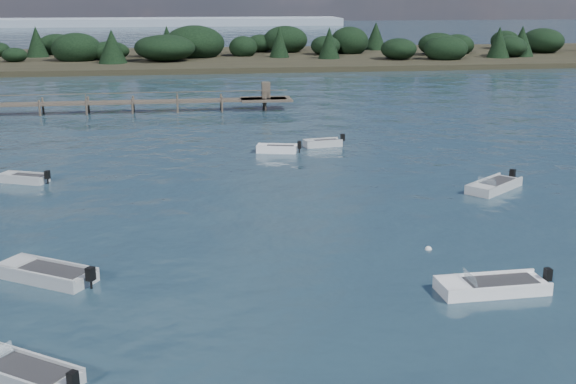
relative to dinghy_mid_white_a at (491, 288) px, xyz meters
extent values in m
plane|color=#172935|center=(-7.57, 57.94, -0.14)|extent=(400.00, 400.00, 0.00)
cube|color=white|center=(0.02, 0.00, -0.05)|extent=(4.32, 1.73, 0.62)
cube|color=white|center=(-1.60, -0.05, 0.31)|extent=(1.07, 1.47, 0.12)
cube|color=#28282B|center=(0.36, 0.01, 0.24)|extent=(2.94, 1.37, 0.11)
cube|color=white|center=(0.04, -0.75, 0.31)|extent=(4.27, 0.24, 0.12)
cube|color=white|center=(-0.01, 0.75, 0.31)|extent=(4.27, 0.24, 0.12)
cube|color=black|center=(2.35, 0.07, 0.42)|extent=(0.26, 0.31, 0.49)
cylinder|color=black|center=(2.35, 0.07, -0.01)|extent=(0.09, 0.09, 0.49)
cube|color=silver|center=(-0.92, -0.03, 0.53)|extent=(0.18, 1.16, 0.37)
cube|color=#A6ABAD|center=(6.35, 14.24, -0.05)|extent=(4.22, 3.80, 0.64)
cube|color=#A6ABAD|center=(5.12, 13.26, 0.33)|extent=(1.65, 1.72, 0.13)
cube|color=#28282B|center=(6.61, 14.45, 0.26)|extent=(2.98, 2.73, 0.11)
cube|color=#A6ABAD|center=(6.80, 13.67, 0.33)|extent=(3.31, 2.66, 0.13)
cube|color=#A6ABAD|center=(5.90, 14.81, 0.33)|extent=(3.31, 2.66, 0.13)
cube|color=black|center=(8.13, 15.66, 0.44)|extent=(0.40, 0.41, 0.51)
cylinder|color=black|center=(8.13, 15.66, 0.00)|extent=(0.13, 0.13, 0.51)
cube|color=silver|center=(5.64, 13.68, 0.55)|extent=(0.81, 0.97, 0.39)
cube|color=white|center=(-5.05, 26.26, -0.04)|extent=(3.08, 1.86, 0.67)
cube|color=white|center=(-6.11, 26.55, 0.35)|extent=(0.94, 1.18, 0.13)
cube|color=#28282B|center=(-4.83, 26.20, 0.27)|extent=(2.13, 1.40, 0.12)
cube|color=white|center=(-5.18, 25.76, 0.35)|extent=(2.81, 0.86, 0.13)
cube|color=white|center=(-4.91, 26.76, 0.35)|extent=(2.81, 0.86, 0.13)
cube|color=black|center=(-3.45, 25.83, 0.46)|extent=(0.34, 0.38, 0.53)
cylinder|color=black|center=(-3.45, 25.83, 0.00)|extent=(0.12, 0.12, 0.53)
cube|color=#A6ABAD|center=(-16.86, -4.15, -0.05)|extent=(4.03, 3.46, 0.60)
cube|color=#28282B|center=(-16.61, -4.33, 0.23)|extent=(2.84, 2.50, 0.10)
cube|color=#A6ABAD|center=(-17.26, -4.70, 0.29)|extent=(3.24, 2.37, 0.12)
cube|color=#A6ABAD|center=(-16.47, -3.60, 0.29)|extent=(3.24, 2.37, 0.12)
cube|color=black|center=(-15.12, -5.40, 0.40)|extent=(0.36, 0.37, 0.47)
cube|color=#A6ABAD|center=(-17.45, 3.81, -0.04)|extent=(4.33, 3.57, 0.69)
cube|color=#A6ABAD|center=(-18.76, 4.66, 0.36)|extent=(1.60, 1.73, 0.14)
cube|color=#28282B|center=(-17.17, 3.63, 0.28)|extent=(3.04, 2.59, 0.12)
cube|color=#A6ABAD|center=(-17.84, 3.20, 0.36)|extent=(3.53, 2.35, 0.14)
cube|color=#A6ABAD|center=(-17.05, 4.42, 0.36)|extent=(3.53, 2.35, 0.14)
cube|color=black|center=(-15.53, 2.57, 0.48)|extent=(0.41, 0.43, 0.54)
cylinder|color=black|center=(-15.53, 2.57, 0.01)|extent=(0.14, 0.14, 0.54)
cube|color=#A6ABAD|center=(-1.35, 27.81, -0.05)|extent=(2.96, 1.56, 0.66)
cube|color=#A6ABAD|center=(-2.41, 27.65, 0.34)|extent=(0.83, 1.11, 0.13)
cube|color=#28282B|center=(-1.13, 27.85, 0.26)|extent=(2.04, 1.19, 0.11)
cube|color=#A6ABAD|center=(-1.27, 27.31, 0.34)|extent=(2.80, 0.55, 0.13)
cube|color=#A6ABAD|center=(-1.43, 28.32, 0.34)|extent=(2.80, 0.55, 0.13)
cube|color=black|center=(0.24, 28.07, 0.45)|extent=(0.31, 0.36, 0.52)
cylinder|color=black|center=(0.24, 28.07, 0.00)|extent=(0.11, 0.11, 0.52)
cube|color=#A6ABAD|center=(-21.54, 20.07, -0.05)|extent=(3.15, 2.24, 0.64)
cube|color=#A6ABAD|center=(-22.56, 20.50, 0.33)|extent=(1.06, 1.26, 0.13)
cube|color=#28282B|center=(-21.33, 19.98, 0.25)|extent=(2.20, 1.65, 0.11)
cube|color=#A6ABAD|center=(-21.75, 19.57, 0.33)|extent=(2.73, 1.24, 0.13)
cube|color=#A6ABAD|center=(-21.33, 20.56, 0.33)|extent=(2.73, 1.24, 0.13)
cube|color=black|center=(-20.01, 19.42, 0.44)|extent=(0.36, 0.39, 0.50)
cylinder|color=black|center=(-20.01, 19.42, 0.00)|extent=(0.12, 0.12, 0.50)
sphere|color=silver|center=(-0.86, 4.94, -0.14)|extent=(0.32, 0.32, 0.32)
sphere|color=silver|center=(-18.03, 4.27, -0.14)|extent=(0.32, 0.32, 0.32)
cube|color=brown|center=(-3.57, 45.94, 0.86)|extent=(5.00, 3.20, 0.18)
cube|color=brown|center=(-3.57, 45.94, 1.76)|extent=(0.80, 0.80, 1.60)
cylinder|color=brown|center=(-25.03, 45.09, 0.26)|extent=(0.20, 0.20, 2.20)
cylinder|color=brown|center=(-25.03, 46.80, 0.26)|extent=(0.20, 0.20, 2.20)
cylinder|color=brown|center=(-20.77, 45.09, 0.26)|extent=(0.20, 0.20, 2.20)
cylinder|color=brown|center=(-20.77, 46.80, 0.26)|extent=(0.20, 0.20, 2.20)
cylinder|color=brown|center=(-16.50, 45.09, 0.26)|extent=(0.20, 0.20, 2.20)
cylinder|color=brown|center=(-16.50, 46.80, 0.26)|extent=(0.20, 0.20, 2.20)
cylinder|color=brown|center=(-12.23, 45.09, 0.26)|extent=(0.20, 0.20, 2.20)
cylinder|color=brown|center=(-12.23, 46.80, 0.26)|extent=(0.20, 0.20, 2.20)
cylinder|color=brown|center=(-7.97, 45.09, 0.26)|extent=(0.20, 0.20, 2.20)
cylinder|color=brown|center=(-7.97, 46.80, 0.26)|extent=(0.20, 0.20, 2.20)
cylinder|color=brown|center=(-3.70, 45.09, 0.26)|extent=(0.20, 0.20, 2.20)
cylinder|color=brown|center=(-3.70, 46.80, 0.26)|extent=(0.20, 0.20, 2.20)
cube|color=black|center=(17.43, 97.94, -0.14)|extent=(190.00, 40.00, 1.60)
ellipsoid|color=black|center=(17.43, 97.94, 2.66)|extent=(180.50, 36.00, 4.40)
camera|label=1|loc=(-11.64, -24.71, 11.22)|focal=45.00mm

